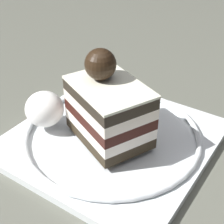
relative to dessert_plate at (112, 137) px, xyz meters
The scene contains 5 objects.
ground_plane 0.02m from the dessert_plate, 137.51° to the right, with size 2.40×2.40×0.00m, color #56574C.
dessert_plate is the anchor object (origin of this frame).
cake_slice 0.05m from the dessert_plate, 86.87° to the left, with size 0.12×0.11×0.11m.
whipped_cream_dollop 0.09m from the dessert_plate, 16.25° to the left, with size 0.05×0.05×0.05m, color white.
fork 0.09m from the dessert_plate, 51.16° to the right, with size 0.07×0.09×0.00m.
Camera 1 is at (-0.14, 0.32, 0.28)m, focal length 54.02 mm.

